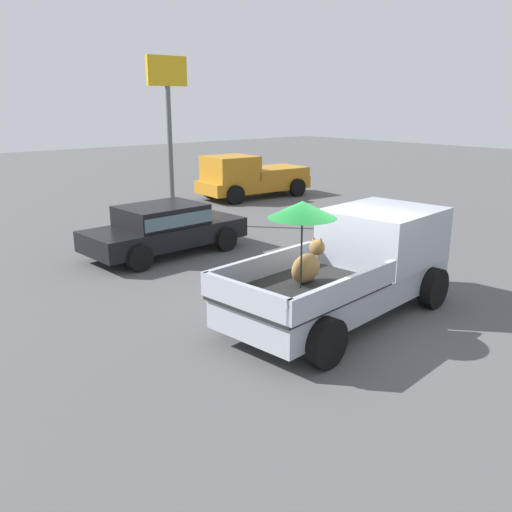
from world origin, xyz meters
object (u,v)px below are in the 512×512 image
Objects in this scene: pickup_truck_red at (250,177)px; motel_sign at (168,109)px; pickup_truck_main at (355,264)px; parked_sedan_near at (164,227)px.

pickup_truck_red is 6.43m from motel_sign.
pickup_truck_main is 6.00m from parked_sedan_near.
pickup_truck_main is 0.98× the size of motel_sign.
parked_sedan_near is 4.74m from motel_sign.
motel_sign is (-5.27, -2.33, 2.84)m from pickup_truck_red.
motel_sign is (2.14, 3.00, 2.97)m from parked_sedan_near.
parked_sedan_near is at bearing -125.54° from motel_sign.
pickup_truck_red is at bearing 53.27° from pickup_truck_main.
parked_sedan_near is at bearing 40.02° from pickup_truck_red.
pickup_truck_red is 1.12× the size of parked_sedan_near.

